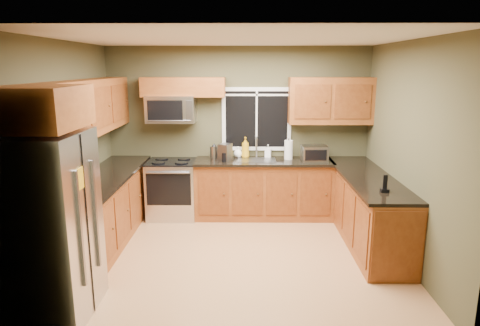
{
  "coord_description": "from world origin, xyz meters",
  "views": [
    {
      "loc": [
        0.12,
        -5.1,
        2.39
      ],
      "look_at": [
        0.05,
        0.35,
        1.15
      ],
      "focal_mm": 32.0,
      "sensor_mm": 36.0,
      "label": 1
    }
  ],
  "objects_px": {
    "range": "(172,189)",
    "paper_towel_roll": "(288,150)",
    "toaster_oven": "(314,153)",
    "soap_bottle_b": "(268,151)",
    "soap_bottle_c": "(238,152)",
    "kettle": "(214,152)",
    "microwave": "(171,109)",
    "soap_bottle_a": "(245,147)",
    "cordless_phone": "(385,187)",
    "refrigerator": "(50,227)",
    "coffee_maker": "(225,153)"
  },
  "relations": [
    {
      "from": "range",
      "to": "kettle",
      "type": "height_order",
      "value": "kettle"
    },
    {
      "from": "kettle",
      "to": "paper_towel_roll",
      "type": "xyz_separation_m",
      "value": [
        1.18,
        -0.01,
        0.04
      ]
    },
    {
      "from": "microwave",
      "to": "toaster_oven",
      "type": "height_order",
      "value": "microwave"
    },
    {
      "from": "range",
      "to": "paper_towel_roll",
      "type": "bearing_deg",
      "value": 2.61
    },
    {
      "from": "refrigerator",
      "to": "toaster_oven",
      "type": "relative_size",
      "value": 4.46
    },
    {
      "from": "coffee_maker",
      "to": "soap_bottle_c",
      "type": "height_order",
      "value": "coffee_maker"
    },
    {
      "from": "soap_bottle_b",
      "to": "cordless_phone",
      "type": "distance_m",
      "value": 2.32
    },
    {
      "from": "soap_bottle_b",
      "to": "soap_bottle_c",
      "type": "height_order",
      "value": "soap_bottle_b"
    },
    {
      "from": "paper_towel_roll",
      "to": "toaster_oven",
      "type": "bearing_deg",
      "value": -17.53
    },
    {
      "from": "range",
      "to": "soap_bottle_b",
      "type": "bearing_deg",
      "value": 8.52
    },
    {
      "from": "refrigerator",
      "to": "cordless_phone",
      "type": "xyz_separation_m",
      "value": [
        3.5,
        1.06,
        0.1
      ]
    },
    {
      "from": "range",
      "to": "paper_towel_roll",
      "type": "xyz_separation_m",
      "value": [
        1.85,
        0.08,
        0.62
      ]
    },
    {
      "from": "soap_bottle_c",
      "to": "toaster_oven",
      "type": "bearing_deg",
      "value": -12.72
    },
    {
      "from": "kettle",
      "to": "cordless_phone",
      "type": "xyz_separation_m",
      "value": [
        2.14,
        -1.8,
        -0.05
      ]
    },
    {
      "from": "microwave",
      "to": "soap_bottle_b",
      "type": "distance_m",
      "value": 1.69
    },
    {
      "from": "microwave",
      "to": "soap_bottle_a",
      "type": "relative_size",
      "value": 2.28
    },
    {
      "from": "range",
      "to": "paper_towel_roll",
      "type": "height_order",
      "value": "paper_towel_roll"
    },
    {
      "from": "range",
      "to": "soap_bottle_b",
      "type": "height_order",
      "value": "soap_bottle_b"
    },
    {
      "from": "soap_bottle_c",
      "to": "refrigerator",
      "type": "bearing_deg",
      "value": -120.1
    },
    {
      "from": "coffee_maker",
      "to": "cordless_phone",
      "type": "distance_m",
      "value": 2.57
    },
    {
      "from": "refrigerator",
      "to": "cordless_phone",
      "type": "bearing_deg",
      "value": 16.8
    },
    {
      "from": "toaster_oven",
      "to": "cordless_phone",
      "type": "bearing_deg",
      "value": -71.24
    },
    {
      "from": "refrigerator",
      "to": "kettle",
      "type": "xyz_separation_m",
      "value": [
        1.36,
        2.86,
        0.16
      ]
    },
    {
      "from": "coffee_maker",
      "to": "soap_bottle_c",
      "type": "xyz_separation_m",
      "value": [
        0.2,
        0.29,
        -0.04
      ]
    },
    {
      "from": "coffee_maker",
      "to": "paper_towel_roll",
      "type": "xyz_separation_m",
      "value": [
        1.0,
        0.14,
        0.03
      ]
    },
    {
      "from": "paper_towel_roll",
      "to": "soap_bottle_b",
      "type": "bearing_deg",
      "value": 155.17
    },
    {
      "from": "paper_towel_roll",
      "to": "cordless_phone",
      "type": "relative_size",
      "value": 1.62
    },
    {
      "from": "microwave",
      "to": "soap_bottle_a",
      "type": "height_order",
      "value": "microwave"
    },
    {
      "from": "soap_bottle_b",
      "to": "paper_towel_roll",
      "type": "bearing_deg",
      "value": -24.83
    },
    {
      "from": "coffee_maker",
      "to": "cordless_phone",
      "type": "height_order",
      "value": "coffee_maker"
    },
    {
      "from": "toaster_oven",
      "to": "soap_bottle_a",
      "type": "distance_m",
      "value": 1.11
    },
    {
      "from": "soap_bottle_a",
      "to": "cordless_phone",
      "type": "distance_m",
      "value": 2.53
    },
    {
      "from": "soap_bottle_c",
      "to": "coffee_maker",
      "type": "bearing_deg",
      "value": -124.22
    },
    {
      "from": "refrigerator",
      "to": "cordless_phone",
      "type": "distance_m",
      "value": 3.66
    },
    {
      "from": "microwave",
      "to": "soap_bottle_a",
      "type": "distance_m",
      "value": 1.33
    },
    {
      "from": "range",
      "to": "coffee_maker",
      "type": "distance_m",
      "value": 1.04
    },
    {
      "from": "coffee_maker",
      "to": "paper_towel_roll",
      "type": "bearing_deg",
      "value": 8.06
    },
    {
      "from": "refrigerator",
      "to": "kettle",
      "type": "relative_size",
      "value": 7.12
    },
    {
      "from": "soap_bottle_b",
      "to": "kettle",
      "type": "bearing_deg",
      "value": -170.93
    },
    {
      "from": "kettle",
      "to": "soap_bottle_b",
      "type": "distance_m",
      "value": 0.88
    },
    {
      "from": "refrigerator",
      "to": "soap_bottle_c",
      "type": "distance_m",
      "value": 3.47
    },
    {
      "from": "refrigerator",
      "to": "toaster_oven",
      "type": "height_order",
      "value": "refrigerator"
    },
    {
      "from": "soap_bottle_b",
      "to": "soap_bottle_c",
      "type": "bearing_deg",
      "value": 180.0
    },
    {
      "from": "kettle",
      "to": "paper_towel_roll",
      "type": "height_order",
      "value": "paper_towel_roll"
    },
    {
      "from": "kettle",
      "to": "soap_bottle_b",
      "type": "bearing_deg",
      "value": 9.07
    },
    {
      "from": "refrigerator",
      "to": "microwave",
      "type": "relative_size",
      "value": 2.37
    },
    {
      "from": "toaster_oven",
      "to": "paper_towel_roll",
      "type": "height_order",
      "value": "paper_towel_roll"
    },
    {
      "from": "toaster_oven",
      "to": "soap_bottle_c",
      "type": "bearing_deg",
      "value": 167.28
    },
    {
      "from": "toaster_oven",
      "to": "soap_bottle_c",
      "type": "relative_size",
      "value": 2.29
    },
    {
      "from": "toaster_oven",
      "to": "coffee_maker",
      "type": "height_order",
      "value": "coffee_maker"
    }
  ]
}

